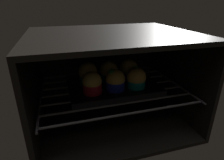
# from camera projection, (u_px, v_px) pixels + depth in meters

# --- Properties ---
(oven_cavity) EXTENTS (0.59, 0.47, 0.37)m
(oven_cavity) POSITION_uv_depth(u_px,v_px,m) (109.00, 77.00, 0.78)
(oven_cavity) COLOR black
(oven_cavity) RESTS_ON ground
(oven_rack) EXTENTS (0.55, 0.42, 0.01)m
(oven_rack) POSITION_uv_depth(u_px,v_px,m) (112.00, 88.00, 0.76)
(oven_rack) COLOR #4C494C
(oven_rack) RESTS_ON oven_cavity
(baking_tray) EXTENTS (0.34, 0.25, 0.02)m
(baking_tray) POSITION_uv_depth(u_px,v_px,m) (112.00, 86.00, 0.75)
(baking_tray) COLOR black
(baking_tray) RESTS_ON oven_rack
(muffin_row0_col0) EXTENTS (0.07, 0.07, 0.08)m
(muffin_row0_col0) POSITION_uv_depth(u_px,v_px,m) (92.00, 83.00, 0.67)
(muffin_row0_col0) COLOR red
(muffin_row0_col0) RESTS_ON baking_tray
(muffin_row0_col1) EXTENTS (0.07, 0.07, 0.08)m
(muffin_row0_col1) POSITION_uv_depth(u_px,v_px,m) (115.00, 81.00, 0.70)
(muffin_row0_col1) COLOR #1928B7
(muffin_row0_col1) RESTS_ON baking_tray
(muffin_row0_col2) EXTENTS (0.07, 0.07, 0.08)m
(muffin_row0_col2) POSITION_uv_depth(u_px,v_px,m) (136.00, 79.00, 0.72)
(muffin_row0_col2) COLOR #0C8C84
(muffin_row0_col2) RESTS_ON baking_tray
(muffin_row1_col0) EXTENTS (0.07, 0.07, 0.09)m
(muffin_row1_col0) POSITION_uv_depth(u_px,v_px,m) (88.00, 74.00, 0.75)
(muffin_row1_col0) COLOR #0C8C84
(muffin_row1_col0) RESTS_ON baking_tray
(muffin_row1_col1) EXTENTS (0.07, 0.07, 0.09)m
(muffin_row1_col1) POSITION_uv_depth(u_px,v_px,m) (110.00, 72.00, 0.77)
(muffin_row1_col1) COLOR #0C8C84
(muffin_row1_col1) RESTS_ON baking_tray
(muffin_row1_col2) EXTENTS (0.07, 0.07, 0.08)m
(muffin_row1_col2) POSITION_uv_depth(u_px,v_px,m) (129.00, 70.00, 0.79)
(muffin_row1_col2) COLOR #7A238C
(muffin_row1_col2) RESTS_ON baking_tray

